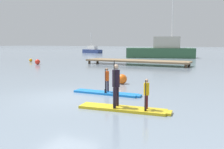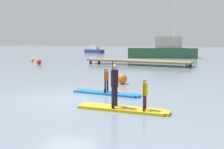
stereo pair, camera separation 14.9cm
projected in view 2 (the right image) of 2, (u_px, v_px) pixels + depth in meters
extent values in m
plane|color=gray|center=(65.00, 98.00, 11.43)|extent=(240.00, 240.00, 0.00)
cube|color=blue|center=(105.00, 93.00, 12.22)|extent=(3.26, 0.68, 0.10)
cube|color=blue|center=(138.00, 96.00, 11.52)|extent=(0.25, 0.44, 0.09)
cylinder|color=black|center=(107.00, 86.00, 12.26)|extent=(0.09, 0.09, 0.56)
cylinder|color=black|center=(105.00, 87.00, 12.04)|extent=(0.09, 0.09, 0.56)
cylinder|color=#E54C14|center=(106.00, 76.00, 12.08)|extent=(0.21, 0.21, 0.46)
sphere|color=#8C664C|center=(106.00, 69.00, 12.04)|extent=(0.13, 0.13, 0.13)
cylinder|color=black|center=(105.00, 81.00, 11.95)|extent=(0.03, 0.03, 1.16)
cube|color=black|center=(105.00, 91.00, 12.02)|extent=(0.03, 0.14, 0.18)
cube|color=gold|center=(121.00, 109.00, 9.36)|extent=(3.33, 1.04, 0.10)
cube|color=gold|center=(167.00, 113.00, 8.78)|extent=(0.29, 0.51, 0.09)
cylinder|color=black|center=(116.00, 96.00, 9.54)|extent=(0.12, 0.12, 0.76)
cylinder|color=black|center=(113.00, 98.00, 9.23)|extent=(0.12, 0.12, 0.76)
cylinder|color=black|center=(115.00, 78.00, 9.29)|extent=(0.31, 0.31, 0.63)
sphere|color=beige|center=(115.00, 67.00, 9.24)|extent=(0.18, 0.18, 0.18)
cylinder|color=black|center=(113.00, 85.00, 9.12)|extent=(0.03, 0.03, 1.76)
cube|color=black|center=(113.00, 106.00, 9.22)|extent=(0.04, 0.14, 0.18)
cylinder|color=#4C1419|center=(145.00, 102.00, 9.12)|extent=(0.08, 0.08, 0.53)
cylinder|color=#4C1419|center=(144.00, 103.00, 8.90)|extent=(0.08, 0.08, 0.53)
cylinder|color=#F2B20C|center=(145.00, 89.00, 8.95)|extent=(0.22, 0.22, 0.44)
sphere|color=tan|center=(145.00, 81.00, 8.91)|extent=(0.13, 0.13, 0.13)
cylinder|color=black|center=(144.00, 96.00, 8.82)|extent=(0.03, 0.03, 1.10)
cube|color=black|center=(143.00, 108.00, 8.87)|extent=(0.04, 0.14, 0.18)
cube|color=#2D5638|center=(162.00, 53.00, 40.06)|extent=(11.00, 5.91, 1.53)
cube|color=#B2AD9E|center=(168.00, 42.00, 39.67)|extent=(4.58, 3.56, 1.79)
cylinder|color=silver|center=(174.00, 13.00, 38.94)|extent=(0.12, 0.12, 7.20)
cube|color=navy|center=(94.00, 51.00, 56.70)|extent=(5.38, 2.93, 0.79)
cube|color=white|center=(94.00, 48.00, 56.52)|extent=(2.46, 1.62, 0.80)
cylinder|color=silver|center=(93.00, 39.00, 56.58)|extent=(0.12, 0.12, 3.06)
cube|color=#846B4C|center=(138.00, 61.00, 27.54)|extent=(11.45, 2.56, 0.18)
cylinder|color=#473828|center=(91.00, 61.00, 29.06)|extent=(0.28, 0.28, 0.53)
cylinder|color=#473828|center=(99.00, 60.00, 30.80)|extent=(0.28, 0.28, 0.53)
cylinder|color=#473828|center=(187.00, 65.00, 24.31)|extent=(0.28, 0.28, 0.53)
cylinder|color=#473828|center=(190.00, 64.00, 26.05)|extent=(0.28, 0.28, 0.53)
sphere|color=orange|center=(32.00, 60.00, 32.03)|extent=(0.40, 0.40, 0.40)
sphere|color=red|center=(39.00, 62.00, 28.19)|extent=(0.58, 0.58, 0.58)
sphere|color=orange|center=(122.00, 79.00, 15.13)|extent=(0.59, 0.59, 0.59)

